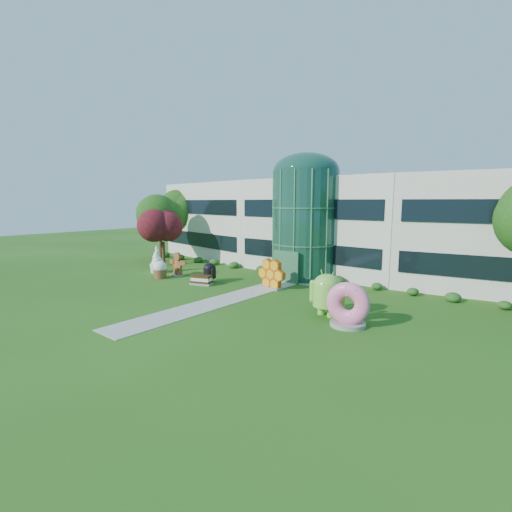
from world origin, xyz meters
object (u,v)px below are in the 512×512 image
Objects in this scene: android_black at (210,271)px; gingerbread at (178,264)px; android_green at (327,291)px; donut at (348,304)px.

android_black is 4.54m from gingerbread.
android_black is (-12.61, 2.03, -0.54)m from android_green.
android_black is 14.84m from donut.
android_black is at bearing -178.73° from android_green.
android_green reaches higher than android_black.
donut is at bearing -15.81° from android_green.
android_black is 0.78× the size of donut.
android_black is at bearing 158.19° from donut.
donut is at bearing -10.69° from gingerbread.
android_black is 0.82× the size of gingerbread.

